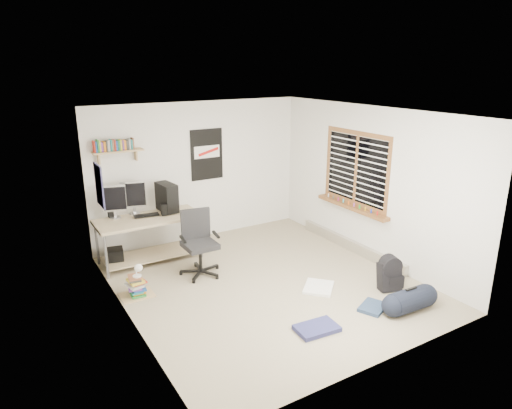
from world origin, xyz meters
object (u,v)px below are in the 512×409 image
desk (150,240)px  office_chair (200,245)px  backpack (389,276)px  book_stack (136,286)px  duffel_bag (410,301)px

desk → office_chair: office_chair is taller
desk → backpack: 3.79m
office_chair → book_stack: bearing=-162.7°
duffel_bag → book_stack: 3.72m
office_chair → backpack: bearing=-32.4°
office_chair → desk: bearing=127.4°
desk → backpack: (2.61, -2.75, -0.16)m
desk → duffel_bag: bearing=-50.2°
desk → book_stack: (-0.57, -1.06, -0.21)m
backpack → book_stack: size_ratio=0.90×
duffel_bag → office_chair: bearing=130.6°
office_chair → duffel_bag: bearing=-43.1°
desk → office_chair: (0.49, -0.90, 0.12)m
backpack → book_stack: 3.60m
duffel_bag → backpack: bearing=71.7°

